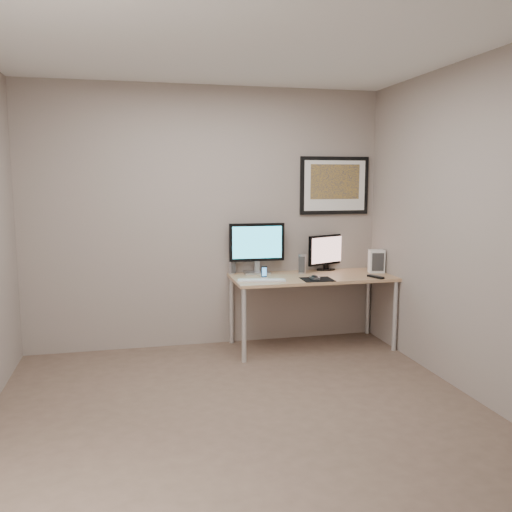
# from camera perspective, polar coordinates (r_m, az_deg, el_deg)

# --- Properties ---
(floor) EXTENTS (3.60, 3.60, 0.00)m
(floor) POSITION_cam_1_polar(r_m,az_deg,el_deg) (4.14, -1.54, -15.95)
(floor) COLOR brown
(floor) RESTS_ON ground
(room) EXTENTS (3.60, 3.60, 3.60)m
(room) POSITION_cam_1_polar(r_m,az_deg,el_deg) (4.22, -2.87, 7.50)
(room) COLOR white
(room) RESTS_ON ground
(desk) EXTENTS (1.60, 0.70, 0.73)m
(desk) POSITION_cam_1_polar(r_m,az_deg,el_deg) (5.45, 5.89, -2.77)
(desk) COLOR #A47D4F
(desk) RESTS_ON floor
(framed_art) EXTENTS (0.75, 0.04, 0.60)m
(framed_art) POSITION_cam_1_polar(r_m,az_deg,el_deg) (5.78, 8.26, 7.36)
(framed_art) COLOR black
(framed_art) RESTS_ON room
(monitor_large) EXTENTS (0.57, 0.19, 0.52)m
(monitor_large) POSITION_cam_1_polar(r_m,az_deg,el_deg) (5.49, 0.09, 1.07)
(monitor_large) COLOR #BBBBC0
(monitor_large) RESTS_ON desk
(monitor_tv) EXTENTS (0.45, 0.22, 0.38)m
(monitor_tv) POSITION_cam_1_polar(r_m,az_deg,el_deg) (5.75, 7.41, 0.48)
(monitor_tv) COLOR black
(monitor_tv) RESTS_ON desk
(speaker_left) EXTENTS (0.08, 0.08, 0.16)m
(speaker_left) POSITION_cam_1_polar(r_m,az_deg,el_deg) (5.51, -2.55, -1.05)
(speaker_left) COLOR #BBBBC0
(speaker_left) RESTS_ON desk
(speaker_right) EXTENTS (0.10, 0.10, 0.20)m
(speaker_right) POSITION_cam_1_polar(r_m,az_deg,el_deg) (5.54, 4.89, -0.84)
(speaker_right) COLOR #BBBBC0
(speaker_right) RESTS_ON desk
(phone_dock) EXTENTS (0.06, 0.06, 0.12)m
(phone_dock) POSITION_cam_1_polar(r_m,az_deg,el_deg) (5.24, 0.86, -1.74)
(phone_dock) COLOR black
(phone_dock) RESTS_ON desk
(keyboard) EXTENTS (0.47, 0.22, 0.02)m
(keyboard) POSITION_cam_1_polar(r_m,az_deg,el_deg) (5.13, 0.60, -2.56)
(keyboard) COLOR silver
(keyboard) RESTS_ON desk
(mousepad) EXTENTS (0.30, 0.27, 0.00)m
(mousepad) POSITION_cam_1_polar(r_m,az_deg,el_deg) (5.24, 6.46, -2.46)
(mousepad) COLOR black
(mousepad) RESTS_ON desk
(mouse) EXTENTS (0.07, 0.11, 0.04)m
(mouse) POSITION_cam_1_polar(r_m,az_deg,el_deg) (5.25, 6.20, -2.20)
(mouse) COLOR black
(mouse) RESTS_ON mousepad
(remote) EXTENTS (0.11, 0.20, 0.02)m
(remote) POSITION_cam_1_polar(r_m,az_deg,el_deg) (5.43, 12.48, -2.12)
(remote) COLOR black
(remote) RESTS_ON desk
(fan_unit) EXTENTS (0.17, 0.14, 0.24)m
(fan_unit) POSITION_cam_1_polar(r_m,az_deg,el_deg) (5.72, 12.56, -0.54)
(fan_unit) COLOR silver
(fan_unit) RESTS_ON desk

